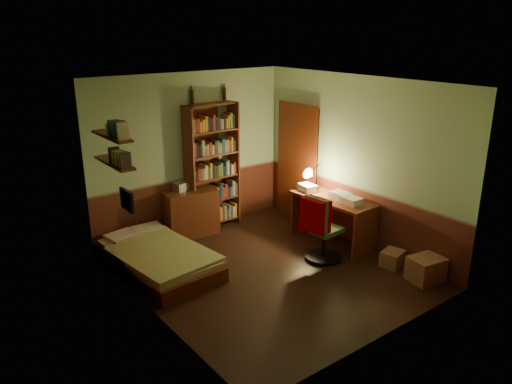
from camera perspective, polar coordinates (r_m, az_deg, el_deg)
floor at (r=7.11m, az=1.24°, el=-9.04°), size 3.50×4.00×0.02m
ceiling at (r=6.34m, az=1.40°, el=12.48°), size 3.50×4.00×0.02m
wall_back at (r=8.21m, az=-7.49°, el=4.42°), size 3.50×0.02×2.60m
wall_left at (r=5.73m, az=-12.59°, el=-2.11°), size 0.02×4.00×2.60m
wall_right at (r=7.78m, az=11.52°, el=3.42°), size 0.02×4.00×2.60m
wall_front at (r=5.28m, az=15.08°, el=-4.12°), size 3.50×0.02×2.60m
doorway at (r=8.71m, az=4.83°, el=3.29°), size 0.06×0.90×2.00m
door_trim at (r=8.69m, az=4.65°, el=3.25°), size 0.02×0.98×2.08m
bed at (r=7.15m, az=-11.22°, el=-6.62°), size 1.13×1.95×0.56m
dresser at (r=8.20m, az=-7.44°, el=-2.38°), size 0.89×0.52×0.75m
mini_stereo at (r=8.12m, az=-8.49°, el=0.68°), size 0.27×0.22×0.13m
bookshelf at (r=8.30m, az=-5.02°, el=2.86°), size 0.93×0.39×2.10m
bottle_left at (r=8.02m, az=-7.34°, el=10.73°), size 0.07×0.07×0.22m
bottle_right at (r=8.34m, az=-3.64°, el=11.11°), size 0.06×0.06×0.22m
desk at (r=7.95m, az=8.71°, el=-3.16°), size 0.63×1.41×0.74m
paper_stack at (r=8.06m, az=5.86°, el=0.51°), size 0.23×0.30×0.11m
desk_lamp at (r=8.13m, az=6.83°, el=2.13°), size 0.19×0.19×0.52m
office_chair at (r=7.26m, az=7.82°, el=-3.60°), size 0.60×0.54×1.13m
red_jacket at (r=7.14m, az=6.41°, el=2.85°), size 0.23×0.40×0.47m
wall_shelf_lower at (r=6.66m, az=-15.89°, el=3.22°), size 0.20×0.90×0.03m
wall_shelf_upper at (r=6.58m, az=-16.15°, el=6.16°), size 0.20×0.90×0.03m
framed_picture at (r=6.28m, az=-14.57°, el=-0.91°), size 0.04×0.32×0.26m
cardboard_box_a at (r=7.15m, az=18.86°, el=-8.33°), size 0.50×0.42×0.33m
cardboard_box_b at (r=7.44m, az=15.31°, el=-7.34°), size 0.37×0.33×0.23m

